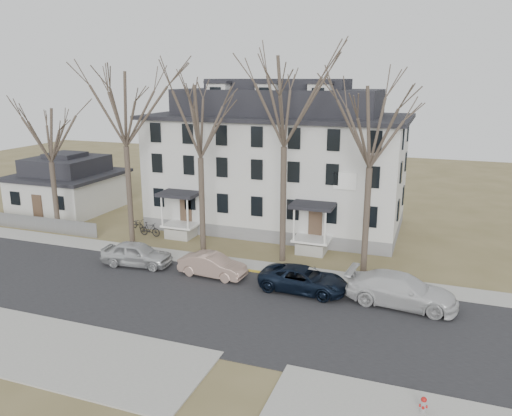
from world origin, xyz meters
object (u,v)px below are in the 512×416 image
at_px(small_house, 68,186).
at_px(tree_center, 285,95).
at_px(tree_mid_left, 199,116).
at_px(bicycle_right, 150,230).
at_px(bicycle_left, 138,225).
at_px(tree_far_left, 123,104).
at_px(fire_hydrant, 423,406).
at_px(tree_bungalow, 48,131).
at_px(car_navy, 303,280).
at_px(car_white, 401,291).
at_px(car_tan, 212,266).
at_px(car_silver, 137,254).
at_px(tree_mid_right, 372,121).
at_px(boarding_house, 277,162).

xyz_separation_m(small_house, tree_center, (23.00, -6.20, 8.84)).
bearing_deg(tree_mid_left, bicycle_right, 164.23).
xyz_separation_m(bicycle_left, bicycle_right, (1.78, -1.10, 0.06)).
relative_size(tree_far_left, tree_mid_left, 1.08).
distance_m(tree_mid_left, fire_hydrant, 22.74).
height_order(small_house, tree_bungalow, tree_bungalow).
distance_m(car_navy, bicycle_right, 15.26).
bearing_deg(car_white, tree_mid_left, 77.58).
bearing_deg(bicycle_left, car_tan, -94.26).
relative_size(tree_center, bicycle_left, 7.92).
bearing_deg(fire_hydrant, car_silver, 152.99).
distance_m(tree_center, tree_mid_right, 5.70).
bearing_deg(tree_far_left, fire_hydrant, -32.24).
relative_size(car_tan, car_white, 0.72).
distance_m(car_silver, car_white, 16.95).
distance_m(car_navy, bicycle_left, 17.33).
xyz_separation_m(car_tan, bicycle_right, (-8.09, 5.74, -0.16)).
bearing_deg(tree_mid_left, car_navy, -27.31).
distance_m(tree_center, bicycle_left, 17.10).
bearing_deg(tree_mid_right, small_house, 167.73).
bearing_deg(boarding_house, car_silver, -115.02).
bearing_deg(tree_far_left, bicycle_left, 113.96).
xyz_separation_m(tree_bungalow, bicycle_left, (5.84, 2.61, -7.63)).
relative_size(boarding_house, car_silver, 4.43).
xyz_separation_m(tree_far_left, bicycle_right, (0.62, 1.52, -9.79)).
height_order(tree_bungalow, fire_hydrant, tree_bungalow).
distance_m(small_house, bicycle_left, 10.62).
bearing_deg(car_tan, tree_far_left, 68.47).
bearing_deg(tree_far_left, boarding_house, 42.18).
height_order(car_tan, bicycle_left, car_tan).
height_order(tree_mid_left, car_tan, tree_mid_left).
xyz_separation_m(tree_far_left, tree_center, (12.00, 0.00, 0.74)).
bearing_deg(car_tan, small_house, 66.48).
bearing_deg(tree_center, boarding_house, 110.20).
bearing_deg(bicycle_left, car_navy, -83.67).
height_order(small_house, tree_mid_right, tree_mid_right).
bearing_deg(fire_hydrant, tree_mid_left, 138.90).
bearing_deg(tree_mid_left, bicycle_left, 159.95).
relative_size(tree_mid_right, car_tan, 2.94).
distance_m(bicycle_left, bicycle_right, 2.09).
height_order(tree_far_left, fire_hydrant, tree_far_left).
xyz_separation_m(tree_bungalow, bicycle_right, (7.62, 1.52, -7.57)).
bearing_deg(bicycle_right, tree_bungalow, 104.06).
distance_m(tree_far_left, car_silver, 10.93).
xyz_separation_m(car_silver, car_navy, (11.45, -0.21, -0.08)).
bearing_deg(tree_mid_left, tree_far_left, 180.00).
relative_size(tree_mid_right, fire_hydrant, 17.19).
bearing_deg(car_silver, car_tan, -95.67).
height_order(small_house, car_tan, small_house).
bearing_deg(tree_center, bicycle_left, 168.77).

